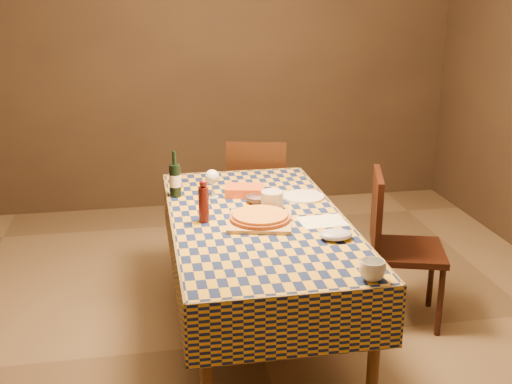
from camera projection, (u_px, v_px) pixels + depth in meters
room at (258, 112)px, 3.30m from camera, size 5.00×5.10×2.70m
dining_table at (258, 231)px, 3.51m from camera, size 0.94×1.84×0.77m
cutting_board at (260, 221)px, 3.40m from camera, size 0.40×0.40×0.02m
pizza at (260, 217)px, 3.39m from camera, size 0.42×0.42×0.03m
pepper_mill at (204, 202)px, 3.39m from camera, size 0.07×0.07×0.24m
bowl at (257, 199)px, 3.71m from camera, size 0.14×0.14×0.04m
wine_glass at (212, 178)px, 3.77m from camera, size 0.09×0.09×0.17m
wine_bottle at (175, 180)px, 3.80m from camera, size 0.09×0.09×0.28m
deli_tub at (272, 200)px, 3.59m from camera, size 0.15×0.15×0.10m
takeout_container at (244, 191)px, 3.84m from camera, size 0.25×0.20×0.06m
white_plate at (303, 197)px, 3.80m from camera, size 0.32×0.32×0.01m
tumbler at (372, 270)px, 2.74m from camera, size 0.15×0.15×0.09m
flour_patch at (322, 221)px, 3.42m from camera, size 0.25×0.20×0.00m
flour_bag at (336, 235)px, 3.18m from camera, size 0.19×0.16×0.05m
chair_far at (257, 193)px, 4.68m from camera, size 0.51×0.51×0.93m
chair_right at (395, 240)px, 3.83m from camera, size 0.53×0.53×0.93m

